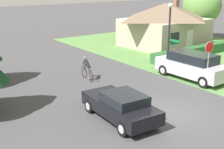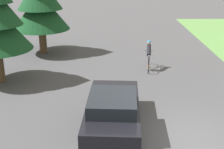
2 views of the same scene
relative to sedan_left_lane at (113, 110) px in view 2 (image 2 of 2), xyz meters
The scene contains 4 objects.
ground_plane 2.67m from the sedan_left_lane, 19.28° to the right, with size 140.00×140.00×0.00m, color #424244.
sedan_left_lane is the anchor object (origin of this frame).
cyclist 6.61m from the sedan_left_lane, 72.15° to the left, with size 0.44×1.78×1.55m.
conifer_tall_far 10.75m from the sedan_left_lane, 114.27° to the left, with size 3.50×3.50×5.57m.
Camera 2 is at (-2.58, -8.91, 5.70)m, focal length 50.00 mm.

